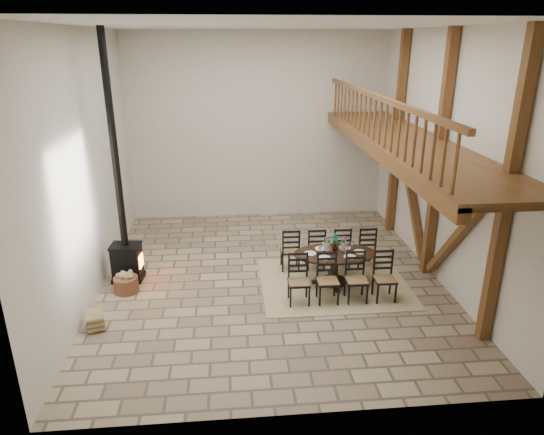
{
  "coord_description": "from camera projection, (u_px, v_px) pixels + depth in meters",
  "views": [
    {
      "loc": [
        -0.84,
        -9.17,
        4.78
      ],
      "look_at": [
        0.05,
        0.4,
        1.22
      ],
      "focal_mm": 32.0,
      "sensor_mm": 36.0,
      "label": 1
    }
  ],
  "objects": [
    {
      "name": "dining_table",
      "position": [
        334.0,
        268.0,
        9.95
      ],
      "size": [
        2.1,
        1.89,
        1.08
      ],
      "rotation": [
        0.0,
        0.0,
        -0.01
      ],
      "color": "black",
      "rests_on": "ground"
    },
    {
      "name": "log_stack",
      "position": [
        96.0,
        321.0,
        8.47
      ],
      "size": [
        0.38,
        0.46,
        0.29
      ],
      "rotation": [
        0.0,
        0.0,
        0.27
      ],
      "color": "tan",
      "rests_on": "ground"
    },
    {
      "name": "rug",
      "position": [
        333.0,
        283.0,
        10.07
      ],
      "size": [
        3.0,
        2.5,
        0.02
      ],
      "primitive_type": "cube",
      "color": "tan",
      "rests_on": "ground"
    },
    {
      "name": "wood_stove",
      "position": [
        123.0,
        229.0,
        9.85
      ],
      "size": [
        0.65,
        0.52,
        5.0
      ],
      "rotation": [
        0.0,
        0.0,
        -0.08
      ],
      "color": "black",
      "rests_on": "ground"
    },
    {
      "name": "log_basket",
      "position": [
        126.0,
        284.0,
        9.69
      ],
      "size": [
        0.48,
        0.48,
        0.4
      ],
      "rotation": [
        0.0,
        0.0,
        -0.42
      ],
      "color": "brown",
      "rests_on": "ground"
    },
    {
      "name": "ground",
      "position": [
        271.0,
        278.0,
        10.29
      ],
      "size": [
        8.0,
        8.0,
        0.0
      ],
      "primitive_type": "plane",
      "color": "tan",
      "rests_on": "ground"
    },
    {
      "name": "room_shell",
      "position": [
        332.0,
        136.0,
        9.35
      ],
      "size": [
        7.02,
        8.02,
        5.01
      ],
      "color": "beige",
      "rests_on": "ground"
    }
  ]
}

